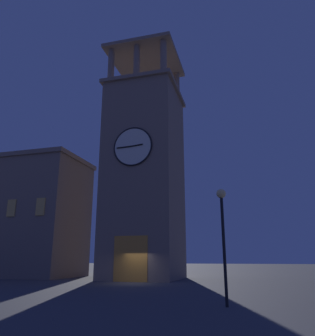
# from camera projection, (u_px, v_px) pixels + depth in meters

# --- Properties ---
(ground_plane) EXTENTS (200.00, 200.00, 0.00)m
(ground_plane) POSITION_uv_depth(u_px,v_px,m) (132.00, 283.00, 27.04)
(ground_plane) COLOR #424247
(clocktower) EXTENTS (7.79, 8.46, 27.66)m
(clocktower) POSITION_uv_depth(u_px,v_px,m) (145.00, 174.00, 35.06)
(clocktower) COLOR gray
(clocktower) RESTS_ON ground_plane
(adjacent_wing_building) EXTENTS (17.98, 8.33, 13.40)m
(adjacent_wing_building) POSITION_uv_depth(u_px,v_px,m) (9.00, 217.00, 38.58)
(adjacent_wing_building) COLOR gray
(adjacent_wing_building) RESTS_ON ground_plane
(street_lamp) EXTENTS (0.44, 0.44, 5.18)m
(street_lamp) POSITION_uv_depth(u_px,v_px,m) (223.00, 223.00, 14.89)
(street_lamp) COLOR black
(street_lamp) RESTS_ON ground_plane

